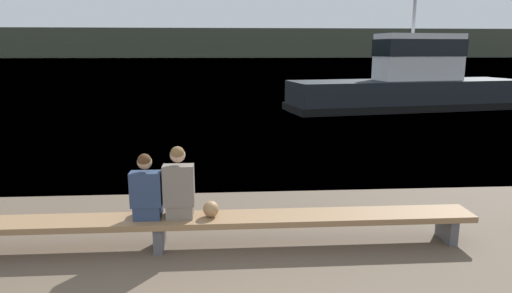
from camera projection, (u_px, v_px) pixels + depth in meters
The scene contains 7 objects.
water_surface at pixel (222, 59), 125.90m from camera, with size 240.00×240.00×0.00m, color #5684A3.
far_shoreline at pixel (222, 43), 150.77m from camera, with size 600.00×12.00×9.30m, color #424738.
bench_main at pixel (159, 223), 6.32m from camera, with size 8.87×0.55×0.44m.
person_left at pixel (146, 191), 6.22m from camera, with size 0.42×0.39×0.92m.
person_right at pixel (179, 187), 6.23m from camera, with size 0.42×0.39×1.02m.
shopping_bag at pixel (211, 209), 6.33m from camera, with size 0.22×0.23×0.22m.
tugboat_red at pixel (409, 86), 21.01m from camera, with size 11.36×4.64×5.99m.
Camera 1 is at (0.44, -3.15, 2.73)m, focal length 32.00 mm.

